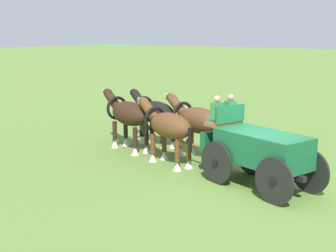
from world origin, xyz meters
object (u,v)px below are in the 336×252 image
Objects in this scene: draft_horse_lead_near at (128,115)px; draft_horse_rear_near at (168,127)px; show_wagon at (258,148)px; draft_horse_rear_off at (196,121)px; draft_horse_lead_off at (155,113)px.

draft_horse_rear_near is at bearing 163.41° from draft_horse_lead_near.
show_wagon reaches higher than draft_horse_lead_near.
draft_horse_rear_near is 1.30m from draft_horse_rear_off.
draft_horse_lead_off is (-0.37, -1.25, -0.09)m from draft_horse_lead_near.
draft_horse_rear_off is (-0.38, -1.24, 0.04)m from draft_horse_rear_near.
draft_horse_lead_near is (2.86, 0.50, 0.02)m from draft_horse_rear_off.
draft_horse_lead_near is (2.49, -0.74, 0.06)m from draft_horse_rear_near.
draft_horse_lead_off is at bearing -106.53° from draft_horse_lead_near.
draft_horse_lead_near is at bearing 9.96° from draft_horse_rear_off.
draft_horse_rear_off is 2.91m from draft_horse_lead_near.
draft_horse_rear_off is (3.25, -1.65, 0.20)m from show_wagon.
draft_horse_rear_near is 0.99× the size of draft_horse_rear_off.
draft_horse_rear_off is 2.60m from draft_horse_lead_off.
draft_horse_rear_off is 0.99× the size of draft_horse_lead_off.
draft_horse_rear_near is at bearing 73.09° from draft_horse_rear_off.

